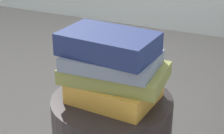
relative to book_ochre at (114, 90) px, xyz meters
The scene contains 4 objects.
book_ochre is the anchor object (origin of this frame).
book_olive 0.05m from the book_ochre, 100.87° to the left, with size 0.28×0.18×0.04m, color olive.
book_slate 0.09m from the book_ochre, 149.58° to the left, with size 0.25×0.18×0.04m, color slate.
book_navy 0.14m from the book_ochre, 160.26° to the right, with size 0.25×0.16×0.06m, color #19234C.
Camera 1 is at (0.41, -0.88, 1.00)m, focal length 61.50 mm.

